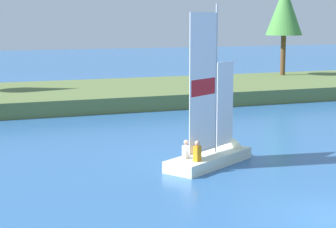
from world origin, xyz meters
name	(u,v)px	position (x,y,z in m)	size (l,w,h in m)	color
shore_bank	(103,94)	(0.00, 27.33, 0.49)	(80.00, 11.89, 0.99)	#5B703D
shoreline_tree_centre	(284,10)	(17.07, 30.89, 6.52)	(3.13, 3.13, 7.74)	brown
sailboat	(219,149)	(-0.31, 7.74, 0.52)	(4.88, 3.66, 6.82)	silver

